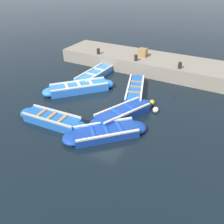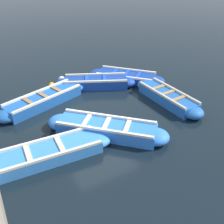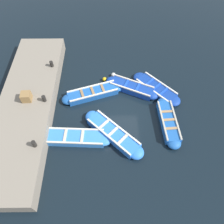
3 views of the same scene
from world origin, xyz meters
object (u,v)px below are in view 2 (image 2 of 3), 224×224
Objects in this scene: boat_broadside at (45,154)px; buoy_yellow_far at (52,85)px; boat_drifting at (107,129)px; boat_bow_out at (44,100)px; boat_mid_row at (126,77)px; boat_near_quay at (96,83)px; boat_centre at (168,97)px; buoy_orange_near at (62,79)px.

boat_broadside is 15.10× the size of buoy_yellow_far.
boat_drifting reaches higher than buoy_yellow_far.
boat_bow_out reaches higher than buoy_yellow_far.
boat_near_quay is at bearing 178.60° from boat_mid_row.
boat_near_quay reaches higher than buoy_yellow_far.
buoy_yellow_far is (-3.05, 0.80, -0.03)m from boat_mid_row.
boat_broadside is 4.31m from buoy_yellow_far.
boat_drifting reaches higher than boat_centre.
boat_bow_out is 0.95× the size of boat_broadside.
boat_mid_row is at bearing -1.40° from boat_near_quay.
buoy_orange_near is at bearing 133.17° from boat_near_quay.
boat_centre is 4.95m from boat_broadside.
boat_near_quay is at bearing 69.85° from boat_drifting.
buoy_yellow_far is at bearing 70.00° from boat_broadside.
boat_near_quay is 12.17× the size of buoy_orange_near.
boat_mid_row is at bearing 35.66° from boat_broadside.
boat_drifting is 1.00× the size of boat_near_quay.
boat_near_quay is at bearing 46.73° from boat_broadside.
boat_near_quay is (2.28, 0.39, 0.00)m from boat_bow_out.
boat_near_quay is 1.79m from buoy_yellow_far.
boat_centre is (2.91, 0.69, -0.01)m from boat_drifting.
buoy_orange_near is at bearing 128.88° from boat_centre.
boat_drifting reaches higher than boat_mid_row.
boat_centre is at bearing -51.12° from buoy_orange_near.
boat_near_quay is (3.09, 3.28, 0.03)m from boat_broadside.
boat_bow_out is (-1.14, 2.69, -0.01)m from boat_drifting.
boat_mid_row is at bearing -25.06° from buoy_orange_near.
buoy_yellow_far is (-0.48, 3.85, -0.07)m from boat_drifting.
boat_drifting is 3.88m from buoy_yellow_far.
boat_near_quay is at bearing -25.40° from buoy_yellow_far.
boat_mid_row is 3.98m from boat_drifting.
boat_drifting reaches higher than buoy_orange_near.
boat_drifting is at bearing -130.11° from boat_mid_row.
boat_broadside is 4.86m from buoy_orange_near.
boat_drifting is 12.79× the size of buoy_yellow_far.
boat_centre is (0.34, -2.36, 0.04)m from boat_mid_row.
boat_mid_row is 1.44m from boat_near_quay.
buoy_orange_near is at bearing 65.36° from boat_broadside.
boat_bow_out is at bearing 113.03° from boat_drifting.
boat_broadside is at bearing -110.00° from buoy_yellow_far.
boat_mid_row reaches higher than buoy_yellow_far.
boat_bow_out is at bearing -128.51° from buoy_orange_near.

